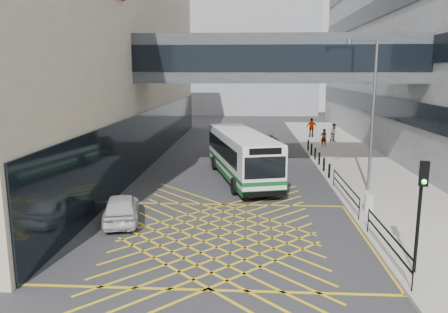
% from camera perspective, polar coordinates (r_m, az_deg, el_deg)
% --- Properties ---
extents(ground, '(120.00, 120.00, 0.00)m').
position_cam_1_polar(ground, '(18.21, -0.74, -10.44)').
color(ground, '#333335').
extents(building_far, '(28.00, 16.00, 18.00)m').
position_cam_1_polar(building_far, '(77.04, 0.95, 12.57)').
color(building_far, gray).
rests_on(building_far, ground).
extents(skybridge, '(20.00, 4.10, 3.00)m').
position_cam_1_polar(skybridge, '(29.00, 7.02, 12.49)').
color(skybridge, '#3A3F44').
rests_on(skybridge, ground).
extents(pavement, '(6.00, 54.00, 0.16)m').
position_cam_1_polar(pavement, '(33.51, 16.69, -0.89)').
color(pavement, '#A09B92').
rests_on(pavement, ground).
extents(box_junction, '(12.00, 9.00, 0.01)m').
position_cam_1_polar(box_junction, '(18.21, -0.74, -10.43)').
color(box_junction, gold).
rests_on(box_junction, ground).
extents(bus, '(4.97, 10.85, 2.97)m').
position_cam_1_polar(bus, '(27.51, 2.25, 0.29)').
color(bus, silver).
rests_on(bus, ground).
extents(car_white, '(2.62, 4.44, 1.32)m').
position_cam_1_polar(car_white, '(20.29, -13.28, -6.51)').
color(car_white, '#B8B8BA').
rests_on(car_white, ground).
extents(car_dark, '(2.53, 4.89, 1.46)m').
position_cam_1_polar(car_dark, '(36.13, 0.44, 1.44)').
color(car_dark, black).
rests_on(car_dark, ground).
extents(car_silver, '(2.93, 4.78, 1.38)m').
position_cam_1_polar(car_silver, '(39.12, 5.43, 2.06)').
color(car_silver, gray).
rests_on(car_silver, ground).
extents(traffic_light, '(0.28, 0.44, 3.77)m').
position_cam_1_polar(traffic_light, '(15.23, 24.32, -5.35)').
color(traffic_light, black).
rests_on(traffic_light, pavement).
extents(street_lamp, '(1.84, 0.74, 8.19)m').
position_cam_1_polar(street_lamp, '(25.02, 18.56, 6.17)').
color(street_lamp, slate).
rests_on(street_lamp, pavement).
extents(litter_bin, '(0.47, 0.47, 0.81)m').
position_cam_1_polar(litter_bin, '(21.91, 18.45, -5.76)').
color(litter_bin, '#ADA89E').
rests_on(litter_bin, pavement).
extents(kerb_railings, '(0.05, 12.54, 1.00)m').
position_cam_1_polar(kerb_railings, '(20.18, 17.43, -6.18)').
color(kerb_railings, black).
rests_on(kerb_railings, pavement).
extents(bollards, '(0.14, 10.14, 0.90)m').
position_cam_1_polar(bollards, '(32.88, 12.07, 0.06)').
color(bollards, black).
rests_on(bollards, pavement).
extents(pedestrian_a, '(0.71, 0.57, 1.57)m').
position_cam_1_polar(pedestrian_a, '(40.14, 12.89, 2.42)').
color(pedestrian_a, gray).
rests_on(pedestrian_a, pavement).
extents(pedestrian_b, '(0.98, 0.84, 1.74)m').
position_cam_1_polar(pedestrian_b, '(42.97, 14.20, 3.01)').
color(pedestrian_b, gray).
rests_on(pedestrian_b, pavement).
extents(pedestrian_c, '(1.15, 0.57, 1.94)m').
position_cam_1_polar(pedestrian_c, '(45.83, 11.38, 3.72)').
color(pedestrian_c, gray).
rests_on(pedestrian_c, pavement).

